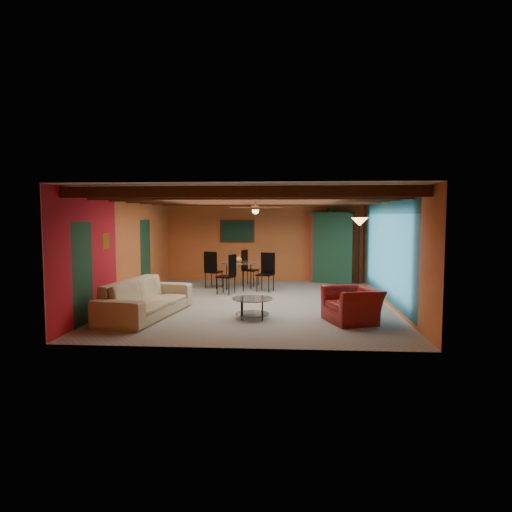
# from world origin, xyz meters

# --- Properties ---
(room) EXTENTS (6.52, 8.01, 2.71)m
(room) POSITION_xyz_m (0.00, 0.11, 2.36)
(room) COLOR gray
(room) RESTS_ON ground
(sofa) EXTENTS (1.49, 2.84, 0.79)m
(sofa) POSITION_xyz_m (-2.23, -1.73, 0.39)
(sofa) COLOR tan
(sofa) RESTS_ON ground
(armchair) EXTENTS (1.26, 1.34, 0.71)m
(armchair) POSITION_xyz_m (2.12, -1.97, 0.35)
(armchair) COLOR maroon
(armchair) RESTS_ON ground
(coffee_table) EXTENTS (0.90, 0.90, 0.44)m
(coffee_table) POSITION_xyz_m (0.06, -1.77, 0.22)
(coffee_table) COLOR white
(coffee_table) RESTS_ON ground
(dining_table) EXTENTS (2.73, 2.73, 1.11)m
(dining_table) POSITION_xyz_m (-0.63, 2.01, 0.56)
(dining_table) COLOR white
(dining_table) RESTS_ON ground
(armoire) EXTENTS (1.40, 1.08, 2.21)m
(armoire) POSITION_xyz_m (2.20, 3.70, 1.10)
(armoire) COLOR maroon
(armoire) RESTS_ON ground
(floor_lamp) EXTENTS (0.47, 0.47, 2.12)m
(floor_lamp) POSITION_xyz_m (2.65, 0.81, 1.06)
(floor_lamp) COLOR black
(floor_lamp) RESTS_ON ground
(ceiling_fan) EXTENTS (1.50, 1.50, 0.44)m
(ceiling_fan) POSITION_xyz_m (0.00, 0.00, 2.36)
(ceiling_fan) COLOR #472614
(ceiling_fan) RESTS_ON ceiling
(painting) EXTENTS (1.05, 0.03, 0.65)m
(painting) POSITION_xyz_m (-0.90, 3.96, 1.65)
(painting) COLOR black
(painting) RESTS_ON wall_back
(potted_plant) EXTENTS (0.53, 0.49, 0.49)m
(potted_plant) POSITION_xyz_m (2.20, 3.70, 2.45)
(potted_plant) COLOR #26661E
(potted_plant) RESTS_ON armoire
(vase) EXTENTS (0.25, 0.25, 0.20)m
(vase) POSITION_xyz_m (-0.63, 2.01, 1.21)
(vase) COLOR orange
(vase) RESTS_ON dining_table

